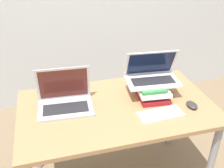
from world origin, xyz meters
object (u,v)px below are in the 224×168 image
at_px(laptop_left, 65,100).
at_px(mouse, 192,105).
at_px(laptop_on_books, 152,75).
at_px(book_stack, 151,90).
at_px(wireless_keyboard, 161,114).

relative_size(laptop_left, mouse, 3.79).
relative_size(laptop_on_books, mouse, 3.90).
relative_size(book_stack, wireless_keyboard, 0.99).
xyz_separation_m(laptop_left, book_stack, (0.62, -0.03, -0.00)).
bearing_deg(mouse, laptop_left, 164.26).
bearing_deg(mouse, book_stack, 136.99).
bearing_deg(laptop_left, wireless_keyboard, -24.29).
relative_size(laptop_left, book_stack, 1.28).
bearing_deg(book_stack, wireless_keyboard, -96.49).
height_order(laptop_left, book_stack, laptop_left).
xyz_separation_m(book_stack, mouse, (0.22, -0.20, -0.04)).
bearing_deg(wireless_keyboard, laptop_left, 155.71).
height_order(book_stack, wireless_keyboard, book_stack).
distance_m(laptop_on_books, wireless_keyboard, 0.32).
distance_m(laptop_on_books, mouse, 0.35).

